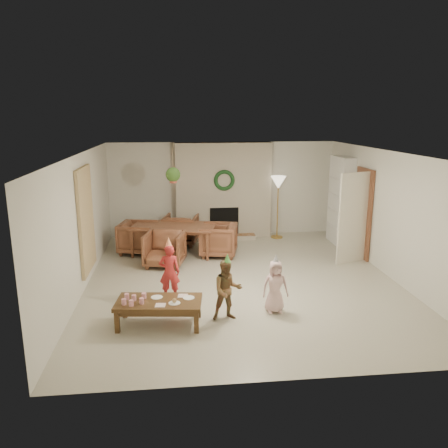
{
  "coord_description": "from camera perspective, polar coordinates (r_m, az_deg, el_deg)",
  "views": [
    {
      "loc": [
        -1.25,
        -8.27,
        3.19
      ],
      "look_at": [
        -0.3,
        0.4,
        1.05
      ],
      "focal_mm": 35.77,
      "sensor_mm": 36.0,
      "label": 1
    }
  ],
  "objects": [
    {
      "name": "bookshelf_shelf_d",
      "position": [
        11.43,
        14.74,
        5.59
      ],
      "size": [
        0.3,
        0.92,
        0.03
      ],
      "primitive_type": "cube",
      "color": "white",
      "rests_on": "bookshelf_carcass"
    },
    {
      "name": "floor",
      "position": [
        8.95,
        2.21,
        -7.1
      ],
      "size": [
        7.0,
        7.0,
        0.0
      ],
      "primitive_type": "plane",
      "color": "#B7B29E",
      "rests_on": "ground"
    },
    {
      "name": "bookshelf_shelf_a",
      "position": [
        11.65,
        14.38,
        -0.26
      ],
      "size": [
        0.3,
        0.92,
        0.03
      ],
      "primitive_type": "cube",
      "color": "white",
      "rests_on": "bookshelf_carcass"
    },
    {
      "name": "party_hat_plaid",
      "position": [
        6.94,
        0.43,
        -4.41
      ],
      "size": [
        0.14,
        0.14,
        0.16
      ],
      "primitive_type": "cone",
      "rotation": [
        0.0,
        0.0,
        -0.26
      ],
      "color": "#5EC755",
      "rests_on": "child_plaid"
    },
    {
      "name": "plate_a",
      "position": [
        7.17,
        -8.59,
        -9.23
      ],
      "size": [
        0.2,
        0.2,
        0.01
      ],
      "primitive_type": "cylinder",
      "rotation": [
        0.0,
        0.0,
        -0.11
      ],
      "color": "white",
      "rests_on": "coffee_table_top"
    },
    {
      "name": "wall_right",
      "position": [
        9.5,
        20.49,
        1.12
      ],
      "size": [
        0.0,
        7.0,
        7.0
      ],
      "primitive_type": "plane",
      "rotation": [
        1.57,
        0.0,
        -1.57
      ],
      "color": "silver",
      "rests_on": "floor"
    },
    {
      "name": "bookshelf_shelf_c",
      "position": [
        11.49,
        14.62,
        3.62
      ],
      "size": [
        0.3,
        0.92,
        0.03
      ],
      "primitive_type": "cube",
      "color": "white",
      "rests_on": "bookshelf_carcass"
    },
    {
      "name": "coffee_table_apron",
      "position": [
        7.09,
        -8.3,
        -10.4
      ],
      "size": [
        1.26,
        0.69,
        0.08
      ],
      "primitive_type": "cube",
      "rotation": [
        0.0,
        0.0,
        -0.11
      ],
      "color": "#51361B",
      "rests_on": "floor"
    },
    {
      "name": "coffee_leg_br",
      "position": [
        7.33,
        -3.27,
        -10.57
      ],
      "size": [
        0.08,
        0.08,
        0.34
      ],
      "primitive_type": "cube",
      "rotation": [
        0.0,
        0.0,
        -0.11
      ],
      "color": "#51361B",
      "rests_on": "floor"
    },
    {
      "name": "cup_b",
      "position": [
        7.17,
        -12.32,
        -9.03
      ],
      "size": [
        0.08,
        0.08,
        0.09
      ],
      "primitive_type": "cylinder",
      "rotation": [
        0.0,
        0.0,
        -0.11
      ],
      "color": "white",
      "rests_on": "coffee_table_top"
    },
    {
      "name": "ceiling",
      "position": [
        8.39,
        2.36,
        9.06
      ],
      "size": [
        7.0,
        7.0,
        0.0
      ],
      "primitive_type": "plane",
      "rotation": [
        3.14,
        0.0,
        0.0
      ],
      "color": "white",
      "rests_on": "wall_back"
    },
    {
      "name": "cup_f",
      "position": [
        7.14,
        -10.19,
        -9.0
      ],
      "size": [
        0.08,
        0.08,
        0.09
      ],
      "primitive_type": "cylinder",
      "rotation": [
        0.0,
        0.0,
        -0.11
      ],
      "color": "white",
      "rests_on": "coffee_table_top"
    },
    {
      "name": "child_red",
      "position": [
        7.94,
        -6.98,
        -6.12
      ],
      "size": [
        0.38,
        0.27,
        1.0
      ],
      "primitive_type": "imported",
      "rotation": [
        0.0,
        0.0,
        3.06
      ],
      "color": "#B52726",
      "rests_on": "floor"
    },
    {
      "name": "cup_d",
      "position": [
        7.1,
        -11.44,
        -9.22
      ],
      "size": [
        0.08,
        0.08,
        0.09
      ],
      "primitive_type": "cylinder",
      "rotation": [
        0.0,
        0.0,
        -0.11
      ],
      "color": "white",
      "rests_on": "coffee_table_top"
    },
    {
      "name": "floor_lamp_base",
      "position": [
        12.01,
        6.76,
        -1.64
      ],
      "size": [
        0.31,
        0.31,
        0.03
      ],
      "primitive_type": "cylinder",
      "color": "gold",
      "rests_on": "floor"
    },
    {
      "name": "party_hat_red",
      "position": [
        7.77,
        -7.1,
        -2.34
      ],
      "size": [
        0.18,
        0.18,
        0.19
      ],
      "primitive_type": "cone",
      "rotation": [
        0.0,
        0.0,
        -0.43
      ],
      "color": "#F8C952",
      "rests_on": "child_red"
    },
    {
      "name": "curtain_panel",
      "position": [
        8.86,
        -17.23,
        0.5
      ],
      "size": [
        0.06,
        1.2,
        2.0
      ],
      "primitive_type": "cube",
      "color": "beige",
      "rests_on": "wall_left"
    },
    {
      "name": "fireplace_hearth",
      "position": [
        11.71,
        0.1,
        -1.71
      ],
      "size": [
        1.6,
        0.3,
        0.12
      ],
      "primitive_type": "cube",
      "color": "brown",
      "rests_on": "floor"
    },
    {
      "name": "wall_back",
      "position": [
        11.99,
        -0.19,
        4.48
      ],
      "size": [
        7.0,
        0.0,
        7.0
      ],
      "primitive_type": "plane",
      "rotation": [
        1.57,
        0.0,
        0.0
      ],
      "color": "silver",
      "rests_on": "floor"
    },
    {
      "name": "dining_chair_left",
      "position": [
        10.72,
        -10.92,
        -1.7
      ],
      "size": [
        0.98,
        0.96,
        0.75
      ],
      "primitive_type": "imported",
      "rotation": [
        0.0,
        0.0,
        1.35
      ],
      "color": "brown",
      "rests_on": "floor"
    },
    {
      "name": "fireplace_wreath",
      "position": [
        11.53,
        0.04,
        5.6
      ],
      "size": [
        0.54,
        0.1,
        0.54
      ],
      "primitive_type": "torus",
      "rotation": [
        1.57,
        0.0,
        0.0
      ],
      "color": "#163C1C",
      "rests_on": "fireplace_mass"
    },
    {
      "name": "coffee_leg_fr",
      "position": [
        6.84,
        -3.54,
        -12.41
      ],
      "size": [
        0.08,
        0.08,
        0.34
      ],
      "primitive_type": "cube",
      "rotation": [
        0.0,
        0.0,
        -0.11
      ],
      "color": "#51361B",
      "rests_on": "floor"
    },
    {
      "name": "child_pink",
      "position": [
        7.46,
        6.56,
        -7.93
      ],
      "size": [
        0.43,
        0.28,
        0.88
      ],
      "primitive_type": "imported",
      "rotation": [
        0.0,
        0.0,
        0.0
      ],
      "color": "beige",
      "rests_on": "floor"
    },
    {
      "name": "hanging_plant_pot",
      "position": [
        9.87,
        -6.51,
        5.6
      ],
      "size": [
        0.16,
        0.16,
        0.12
      ],
      "primitive_type": "cylinder",
      "color": "#A74735",
      "rests_on": "hanging_plant_cord"
    },
    {
      "name": "door_frame",
      "position": [
        10.59,
        17.33,
        1.32
      ],
      "size": [
        0.05,
        0.86,
        2.04
      ],
      "primitive_type": "cube",
      "color": "brown",
      "rests_on": "floor"
    },
    {
      "name": "door_leaf",
      "position": [
        10.1,
        16.19,
        0.71
      ],
      "size": [
        0.77,
        0.32,
        2.0
      ],
      "primitive_type": "cube",
      "rotation": [
        0.0,
        0.0,
        -1.22
      ],
      "color": "beige",
      "rests_on": "floor"
    },
    {
      "name": "cup_e",
      "position": [
        6.96,
        -10.49,
        -9.64
      ],
      "size": [
        0.08,
        0.08,
        0.09
      ],
      "primitive_type": "cylinder",
      "rotation": [
        0.0,
        0.0,
        -0.11
      ],
      "color": "white",
      "rests_on": "coffee_table_top"
    },
    {
      "name": "bookshelf_shelf_b",
      "position": [
        11.57,
        14.5,
        1.67
      ],
      "size": [
        0.3,
        0.92,
        0.03
      ],
      "primitive_type": "cube",
      "color": "white",
      "rests_on": "bookshelf_carcass"
    },
    {
      "name": "wall_left",
      "position": [
        8.67,
        -17.73,
        0.2
      ],
      "size": [
        0.0,
        7.0,
        7.0
      ],
      "primitive_type": "plane",
      "rotation": [
        1.57,
        0.0,
        1.57
      ],
      "color": "silver",
      "rests_on": "floor"
    },
    {
      "name": "books_row_mid",
      "position": [
        11.58,
        14.36,
        2.4
      ],
      "size": [
        0.2,
        0.44,
        0.24
      ],
      "primitive_type": "cube",
      "color": "#235783",
      "rests_on": "bookshelf_shelf_b"
    },
    {
      "name": "cup_a",
      "position": [
        6.99,
        -12.67,
        -9.66
      ],
      "size": [
        0.08,
        0.08,
        0.09
      ],
      "primitive_type": "cylinder",
      "rotation": [
        0.0,
        0.0,
        -0.11
      ],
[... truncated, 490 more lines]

